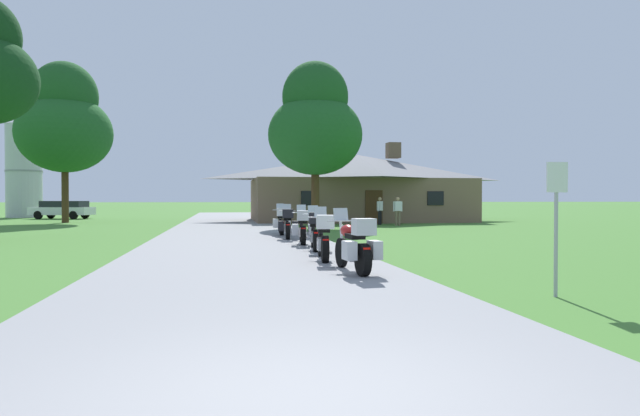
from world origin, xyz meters
TOP-DOWN VIEW (x-y plane):
  - ground_plane at (0.00, 20.00)m, footprint 500.00×500.00m
  - asphalt_driveway at (0.00, 18.00)m, footprint 6.40×80.00m
  - motorcycle_red_nearest_to_camera at (2.07, 6.87)m, footprint 0.81×2.08m
  - motorcycle_red_second_in_row at (1.85, 9.29)m, footprint 0.69×2.08m
  - motorcycle_silver_third_in_row at (2.07, 11.92)m, footprint 0.70×2.08m
  - motorcycle_silver_fourth_in_row at (2.03, 14.16)m, footprint 0.84×2.08m
  - motorcycle_red_fifth_in_row at (1.82, 16.71)m, footprint 0.83×2.08m
  - motorcycle_silver_farthest_in_row at (1.82, 19.03)m, footprint 0.77×2.08m
  - stone_lodge at (8.75, 33.90)m, footprint 15.45×9.15m
  - bystander_white_shirt_near_lodge at (9.42, 26.82)m, footprint 0.55×0.24m
  - bystander_white_shirt_beside_signpost at (8.69, 28.04)m, footprint 0.41×0.42m
  - metal_signpost_roadside at (4.64, 3.99)m, footprint 0.36×0.06m
  - tree_left_far at (-10.78, 34.39)m, footprint 6.01×6.01m
  - tree_by_lodge_front at (4.38, 25.77)m, footprint 5.15×5.15m
  - metal_silo_distant at (-17.13, 46.03)m, footprint 2.90×2.90m
  - parked_white_suv_far_left at (-12.96, 41.82)m, footprint 4.92×2.99m

SIDE VIEW (x-z plane):
  - ground_plane at x=0.00m, z-range 0.00..0.00m
  - asphalt_driveway at x=0.00m, z-range 0.00..0.06m
  - motorcycle_red_nearest_to_camera at x=2.07m, z-range -0.04..1.26m
  - motorcycle_silver_fourth_in_row at x=2.03m, z-range -0.04..1.26m
  - motorcycle_red_fifth_in_row at x=1.82m, z-range -0.04..1.26m
  - motorcycle_silver_farthest_in_row at x=1.82m, z-range -0.04..1.26m
  - motorcycle_red_second_in_row at x=1.85m, z-range -0.03..1.27m
  - motorcycle_silver_third_in_row at x=2.07m, z-range -0.03..1.27m
  - parked_white_suv_far_left at x=-12.96m, z-range 0.08..1.48m
  - bystander_white_shirt_near_lodge at x=9.42m, z-range 0.10..1.76m
  - bystander_white_shirt_beside_signpost at x=8.69m, z-range 0.10..1.76m
  - metal_signpost_roadside at x=4.64m, z-range 0.28..2.42m
  - stone_lodge at x=8.75m, z-range -0.38..5.19m
  - metal_silo_distant at x=-17.13m, z-range 0.01..8.50m
  - tree_by_lodge_front at x=4.38m, z-range 1.14..10.18m
  - tree_left_far at x=-10.78m, z-range 1.31..11.81m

